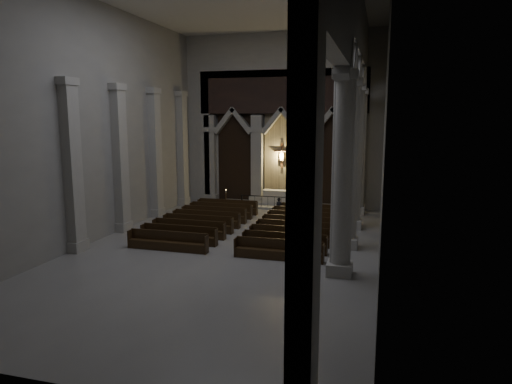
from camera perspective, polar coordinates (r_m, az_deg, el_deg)
room at (r=21.53m, az=-3.47°, el=12.89°), size 24.00×24.10×12.00m
sanctuary_wall at (r=32.62m, az=3.24°, el=9.98°), size 14.00×0.77×12.00m
right_arcade at (r=21.77m, az=11.95°, el=13.27°), size 1.00×24.00×12.00m
left_pilasters at (r=27.60m, az=-14.38°, el=4.18°), size 0.60×13.00×8.03m
sanctuary_step at (r=32.31m, az=2.78°, el=-1.68°), size 8.50×2.60×0.15m
altar at (r=32.40m, az=2.54°, el=-0.62°), size 1.94×0.78×0.99m
altar_rail at (r=31.13m, az=2.32°, el=-1.08°), size 4.75×0.09×0.93m
candle_stand_left at (r=31.80m, az=-3.77°, el=-1.36°), size 0.22×0.22×1.29m
candle_stand_right at (r=30.34m, az=7.75°, el=-1.84°), size 0.25×0.25×1.51m
pews at (r=25.18m, az=-1.00°, el=-4.36°), size 9.44×9.12×0.90m
worshipper at (r=28.62m, az=2.87°, el=-1.98°), size 0.52×0.40×1.28m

